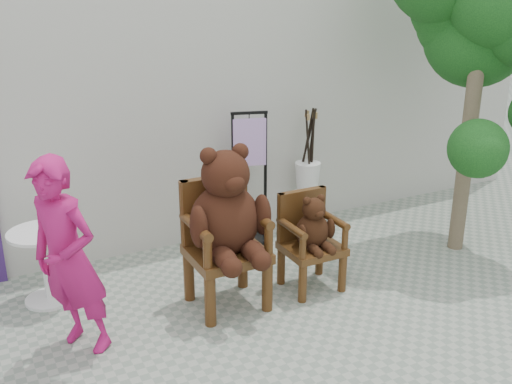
% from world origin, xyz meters
% --- Properties ---
extents(ground_plane, '(60.00, 60.00, 0.00)m').
position_xyz_m(ground_plane, '(0.00, 0.00, 0.00)').
color(ground_plane, gray).
rests_on(ground_plane, ground).
extents(back_wall, '(9.00, 1.00, 3.00)m').
position_xyz_m(back_wall, '(0.00, 3.10, 1.50)').
color(back_wall, beige).
rests_on(back_wall, ground).
extents(chair_big, '(0.75, 0.80, 1.52)m').
position_xyz_m(chair_big, '(-0.64, 1.13, 0.85)').
color(chair_big, '#3D230D').
rests_on(chair_big, ground).
extents(chair_small, '(0.54, 0.51, 0.95)m').
position_xyz_m(chair_small, '(0.22, 1.08, 0.57)').
color(chair_small, '#3D230D').
rests_on(chair_small, ground).
extents(person, '(0.68, 0.72, 1.66)m').
position_xyz_m(person, '(-2.02, 0.98, 0.83)').
color(person, '#B31661').
rests_on(person, ground).
extents(cafe_table, '(0.60, 0.60, 0.70)m').
position_xyz_m(cafe_table, '(-2.09, 1.95, 0.44)').
color(cafe_table, white).
rests_on(cafe_table, ground).
extents(display_stand, '(0.53, 0.46, 1.51)m').
position_xyz_m(display_stand, '(0.17, 2.27, 0.58)').
color(display_stand, black).
rests_on(display_stand, ground).
extents(stool_bucket, '(0.32, 0.32, 1.45)m').
position_xyz_m(stool_bucket, '(0.98, 2.35, 0.64)').
color(stool_bucket, white).
rests_on(stool_bucket, ground).
extents(tree, '(1.76, 1.81, 3.48)m').
position_xyz_m(tree, '(2.30, 1.27, 2.55)').
color(tree, brown).
rests_on(tree, ground).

